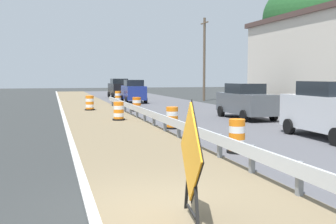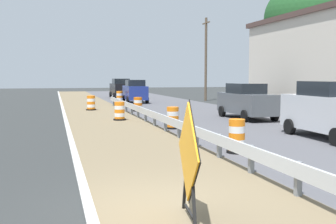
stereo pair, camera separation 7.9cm
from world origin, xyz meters
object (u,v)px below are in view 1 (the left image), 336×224
at_px(traffic_barrel_close, 172,119).
at_px(car_lead_far_lane, 119,88).
at_px(traffic_barrel_mid, 119,112).
at_px(traffic_barrel_farther, 90,104).
at_px(traffic_barrel_farthest, 118,97).
at_px(utility_pole_near, 336,34).
at_px(warning_sign_diamond, 191,156).
at_px(traffic_barrel_far, 137,105).
at_px(car_trailing_near_lane, 332,110).
at_px(utility_pole_mid, 204,58).
at_px(car_lead_near_lane, 133,91).
at_px(traffic_barrel_nearest, 237,138).
at_px(car_mid_far_lane, 246,101).

distance_m(traffic_barrel_close, car_lead_far_lane, 28.07).
xyz_separation_m(traffic_barrel_mid, traffic_barrel_farther, (-0.93, 7.18, 0.02)).
xyz_separation_m(traffic_barrel_farthest, utility_pole_near, (8.65, -19.02, 4.14)).
height_order(traffic_barrel_mid, traffic_barrel_farther, traffic_barrel_farther).
xyz_separation_m(warning_sign_diamond, traffic_barrel_far, (3.39, 21.15, -0.64)).
xyz_separation_m(car_trailing_near_lane, utility_pole_mid, (4.06, 24.33, 3.09)).
relative_size(car_lead_near_lane, car_lead_far_lane, 0.96).
xyz_separation_m(warning_sign_diamond, utility_pole_near, (12.33, 12.16, 3.54)).
distance_m(car_trailing_near_lane, utility_pole_near, 7.58).
bearing_deg(traffic_barrel_nearest, traffic_barrel_far, 89.80).
distance_m(traffic_barrel_mid, car_trailing_near_lane, 11.20).
bearing_deg(traffic_barrel_mid, utility_pole_mid, 54.83).
relative_size(traffic_barrel_farther, car_lead_near_lane, 0.25).
bearing_deg(traffic_barrel_nearest, traffic_barrel_farther, 99.58).
bearing_deg(car_trailing_near_lane, utility_pole_near, 142.90).
distance_m(warning_sign_diamond, utility_pole_near, 17.67).
bearing_deg(traffic_barrel_mid, car_mid_far_lane, -9.23).
bearing_deg(car_trailing_near_lane, traffic_barrel_close, -130.72).
xyz_separation_m(traffic_barrel_close, traffic_barrel_farther, (-2.72, 11.42, 0.02)).
bearing_deg(traffic_barrel_nearest, utility_pole_mid, 71.18).
xyz_separation_m(car_lead_near_lane, utility_pole_mid, (7.26, 1.02, 3.15)).
bearing_deg(traffic_barrel_farther, utility_pole_near, -41.90).
relative_size(traffic_barrel_nearest, traffic_barrel_close, 1.06).
relative_size(warning_sign_diamond, utility_pole_mid, 0.25).
bearing_deg(utility_pole_near, car_lead_near_lane, 112.24).
height_order(traffic_barrel_close, car_lead_near_lane, car_lead_near_lane).
bearing_deg(traffic_barrel_farther, car_trailing_near_lane, -64.04).
distance_m(car_lead_near_lane, car_trailing_near_lane, 23.53).
distance_m(traffic_barrel_nearest, traffic_barrel_mid, 10.71).
bearing_deg(car_lead_far_lane, traffic_barrel_far, 174.05).
relative_size(car_lead_far_lane, utility_pole_mid, 0.53).
distance_m(car_mid_far_lane, utility_pole_mid, 17.39).
xyz_separation_m(traffic_barrel_far, traffic_barrel_farthest, (0.29, 10.03, 0.04)).
height_order(car_lead_far_lane, car_mid_far_lane, car_lead_far_lane).
bearing_deg(car_mid_far_lane, traffic_barrel_mid, -99.22).
bearing_deg(traffic_barrel_farther, traffic_barrel_close, -76.59).
bearing_deg(traffic_barrel_mid, car_lead_near_lane, 75.79).
bearing_deg(traffic_barrel_mid, car_trailing_near_lane, -52.12).
relative_size(car_mid_far_lane, utility_pole_near, 0.51).
bearing_deg(traffic_barrel_mid, traffic_barrel_nearest, -78.91).
height_order(traffic_barrel_close, traffic_barrel_farthest, traffic_barrel_farthest).
distance_m(traffic_barrel_mid, utility_pole_mid, 19.33).
xyz_separation_m(traffic_barrel_far, traffic_barrel_farther, (-3.04, 1.75, 0.04)).
height_order(traffic_barrel_nearest, traffic_barrel_farther, traffic_barrel_nearest).
bearing_deg(traffic_barrel_mid, warning_sign_diamond, -94.64).
relative_size(car_trailing_near_lane, utility_pole_near, 0.52).
relative_size(traffic_barrel_mid, car_lead_near_lane, 0.24).
height_order(car_lead_near_lane, car_trailing_near_lane, car_trailing_near_lane).
relative_size(car_trailing_near_lane, utility_pole_mid, 0.58).
height_order(traffic_barrel_mid, car_mid_far_lane, car_mid_far_lane).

